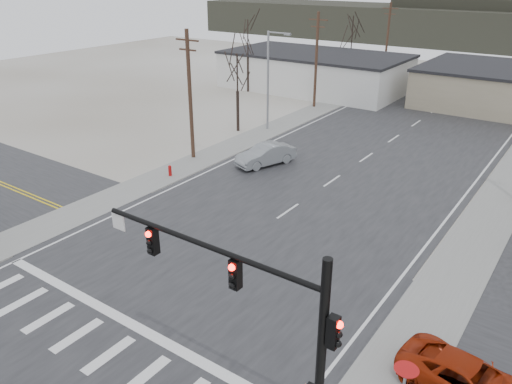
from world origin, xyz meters
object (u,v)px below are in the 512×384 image
traffic_signal_mast (265,312)px  car_parked_red (469,381)px  car_far_a (474,100)px  car_far_b (420,84)px  sedan_crossing (266,155)px  fire_hydrant (170,171)px

traffic_signal_mast → car_parked_red: traffic_signal_mast is taller
car_far_a → car_far_b: 9.48m
car_far_a → car_parked_red: car_far_a is taller
traffic_signal_mast → car_parked_red: bearing=45.2°
car_parked_red → sedan_crossing: bearing=59.8°
traffic_signal_mast → sedan_crossing: size_ratio=1.84×
traffic_signal_mast → car_far_b: size_ratio=2.40×
sedan_crossing → car_far_a: 29.34m
traffic_signal_mast → fire_hydrant: 23.39m
car_far_b → car_parked_red: (17.88, -48.40, 0.05)m
sedan_crossing → car_parked_red: (18.85, -15.00, -0.12)m
fire_hydrant → car_far_b: size_ratio=0.23×
car_far_a → car_far_b: bearing=-27.0°
fire_hydrant → car_far_b: (5.39, 39.40, 0.23)m
traffic_signal_mast → car_far_a: (-4.92, 48.20, -3.87)m
traffic_signal_mast → fire_hydrant: traffic_signal_mast is taller
car_far_a → car_parked_red: size_ratio=1.04×
car_far_a → car_parked_red: bearing=110.9°
traffic_signal_mast → car_parked_red: (5.17, 5.20, -3.95)m
car_parked_red → car_far_a: bearing=21.5°
traffic_signal_mast → sedan_crossing: 24.69m
fire_hydrant → sedan_crossing: bearing=53.6°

